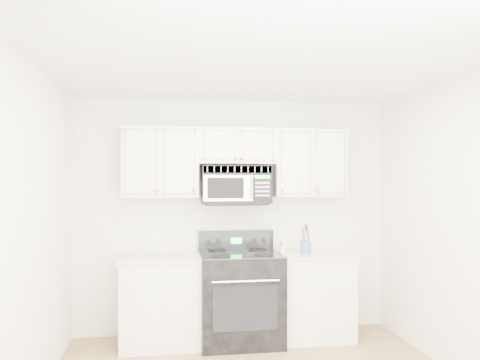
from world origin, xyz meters
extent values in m
cube|color=white|center=(0.00, 0.00, 2.60)|extent=(3.50, 3.50, 0.01)
cube|color=white|center=(0.00, 1.75, 1.30)|extent=(3.50, 0.01, 2.60)
cube|color=white|center=(0.00, -1.75, 1.30)|extent=(3.50, 0.01, 2.60)
cube|color=white|center=(-1.75, 0.00, 1.30)|extent=(0.01, 3.50, 2.60)
cube|color=white|center=(1.75, 0.00, 1.30)|extent=(0.01, 3.50, 2.60)
cube|color=white|center=(-0.80, 1.44, 0.44)|extent=(0.82, 0.63, 0.88)
cube|color=#F0E4C6|center=(-0.80, 1.44, 0.90)|extent=(0.86, 0.65, 0.04)
cube|color=black|center=(-0.80, 1.48, 0.05)|extent=(0.82, 0.55, 0.10)
cube|color=white|center=(0.80, 1.44, 0.44)|extent=(0.82, 0.63, 0.88)
cube|color=#F0E4C6|center=(0.80, 1.44, 0.90)|extent=(0.86, 0.65, 0.04)
cube|color=black|center=(0.80, 1.48, 0.05)|extent=(0.82, 0.55, 0.10)
cube|color=black|center=(0.01, 1.39, 0.46)|extent=(0.84, 0.72, 0.92)
cube|color=black|center=(0.01, 1.02, 0.45)|extent=(0.64, 0.01, 0.44)
cylinder|color=silver|center=(0.01, 1.00, 0.72)|extent=(0.67, 0.02, 0.02)
cube|color=black|center=(0.01, 1.39, 0.93)|extent=(0.84, 0.72, 0.02)
cube|color=black|center=(0.01, 1.71, 1.03)|extent=(0.84, 0.08, 0.22)
cube|color=#0AFF20|center=(0.01, 1.67, 1.03)|extent=(0.12, 0.00, 0.07)
cube|color=white|center=(-0.82, 1.58, 1.90)|extent=(0.80, 0.33, 0.75)
cube|color=white|center=(0.82, 1.58, 1.90)|extent=(0.80, 0.33, 0.75)
cube|color=white|center=(0.00, 1.58, 2.08)|extent=(0.84, 0.33, 0.39)
sphere|color=#B49B39|center=(-0.84, 1.40, 1.60)|extent=(0.03, 0.03, 0.03)
sphere|color=#B49B39|center=(-0.48, 1.40, 1.60)|extent=(0.03, 0.03, 0.03)
sphere|color=#B49B39|center=(0.48, 1.40, 1.60)|extent=(0.03, 0.03, 0.03)
sphere|color=#B49B39|center=(0.84, 1.40, 1.60)|extent=(0.03, 0.03, 0.03)
sphere|color=#B49B39|center=(-0.03, 1.40, 1.94)|extent=(0.03, 0.03, 0.03)
sphere|color=#B49B39|center=(0.03, 1.40, 1.94)|extent=(0.03, 0.03, 0.03)
cylinder|color=#AD0A1C|center=(0.02, 1.40, 1.88)|extent=(0.00, 0.00, 0.12)
sphere|color=#B49B39|center=(0.02, 1.40, 1.82)|extent=(0.04, 0.04, 0.04)
cube|color=black|center=(-0.01, 1.56, 1.66)|extent=(0.75, 0.37, 0.41)
cube|color=#A3A3A0|center=(-0.01, 1.38, 1.82)|extent=(0.73, 0.01, 0.07)
cube|color=#AFAFB1|center=(-0.11, 1.37, 1.62)|extent=(0.52, 0.01, 0.27)
cube|color=black|center=(-0.14, 1.37, 1.62)|extent=(0.38, 0.01, 0.22)
cube|color=black|center=(0.25, 1.37, 1.62)|extent=(0.20, 0.01, 0.27)
cube|color=#0AFF20|center=(0.25, 1.37, 1.74)|extent=(0.16, 0.00, 0.03)
cylinder|color=silver|center=(0.13, 1.34, 1.62)|extent=(0.02, 0.02, 0.24)
cylinder|color=slate|center=(0.70, 1.30, 0.99)|extent=(0.11, 0.11, 0.14)
cylinder|color=#9D7942|center=(0.73, 1.30, 1.06)|extent=(0.01, 0.01, 0.25)
cylinder|color=black|center=(0.69, 1.33, 1.07)|extent=(0.01, 0.01, 0.27)
cylinder|color=#9D7942|center=(0.69, 1.28, 1.08)|extent=(0.01, 0.01, 0.29)
cylinder|color=black|center=(0.73, 1.30, 1.06)|extent=(0.01, 0.01, 0.25)
cylinder|color=#9D7942|center=(0.69, 1.33, 1.07)|extent=(0.01, 0.01, 0.27)
cylinder|color=black|center=(0.69, 1.28, 1.08)|extent=(0.01, 0.01, 0.29)
cylinder|color=white|center=(0.48, 1.39, 0.97)|extent=(0.04, 0.04, 0.09)
cylinder|color=silver|center=(0.48, 1.39, 1.02)|extent=(0.05, 0.05, 0.02)
cylinder|color=white|center=(0.48, 1.47, 0.97)|extent=(0.04, 0.04, 0.09)
cylinder|color=silver|center=(0.48, 1.47, 1.02)|extent=(0.05, 0.05, 0.02)
camera|label=1|loc=(-0.71, -3.49, 1.70)|focal=35.00mm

